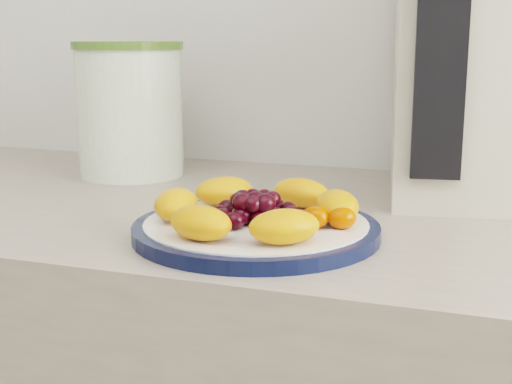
% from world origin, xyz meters
% --- Properties ---
extents(plate_rim, '(0.27, 0.27, 0.01)m').
position_xyz_m(plate_rim, '(0.09, 1.05, 0.91)').
color(plate_rim, black).
rests_on(plate_rim, counter).
extents(plate_face, '(0.24, 0.24, 0.02)m').
position_xyz_m(plate_face, '(0.09, 1.05, 0.91)').
color(plate_face, white).
rests_on(plate_face, counter).
extents(canister, '(0.21, 0.21, 0.19)m').
position_xyz_m(canister, '(-0.21, 1.33, 1.00)').
color(canister, '#3D7016').
rests_on(canister, counter).
extents(canister_lid, '(0.22, 0.22, 0.01)m').
position_xyz_m(canister_lid, '(-0.21, 1.33, 1.10)').
color(canister_lid, '#4E6F2B').
rests_on(canister_lid, canister).
extents(appliance_body, '(0.24, 0.30, 0.34)m').
position_xyz_m(appliance_body, '(0.29, 1.35, 1.07)').
color(appliance_body, beige).
rests_on(appliance_body, counter).
extents(appliance_panel, '(0.06, 0.03, 0.25)m').
position_xyz_m(appliance_panel, '(0.27, 1.21, 1.07)').
color(appliance_panel, black).
rests_on(appliance_panel, appliance_body).
extents(fruit_plate, '(0.23, 0.23, 0.03)m').
position_xyz_m(fruit_plate, '(0.09, 1.06, 0.93)').
color(fruit_plate, orange).
rests_on(fruit_plate, plate_face).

